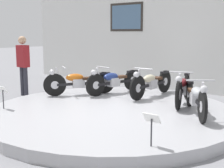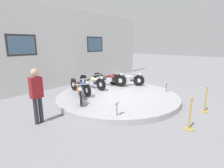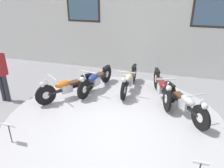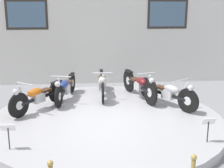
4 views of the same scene
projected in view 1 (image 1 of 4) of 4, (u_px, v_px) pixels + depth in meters
name	position (u px, v px, depth m)	size (l,w,h in m)	color
ground_plane	(112.00, 118.00, 6.99)	(60.00, 60.00, 0.00)	gray
display_platform	(112.00, 113.00, 6.98)	(5.52, 5.52, 0.21)	#ADADB2
back_wall	(190.00, 22.00, 9.79)	(14.00, 0.22, 4.42)	silver
motorcycle_orange	(78.00, 81.00, 8.43)	(1.19, 1.61, 0.78)	black
motorcycle_blue	(114.00, 80.00, 8.62)	(0.58, 1.92, 0.78)	black
motorcycle_cream	(151.00, 82.00, 8.22)	(0.54, 1.97, 0.79)	black
motorcycle_maroon	(183.00, 87.00, 7.37)	(0.71, 1.96, 0.82)	black
motorcycle_silver	(196.00, 96.00, 6.41)	(1.14, 1.66, 0.78)	black
info_placard_front_left	(3.00, 92.00, 6.88)	(0.26, 0.11, 0.51)	#333338
info_placard_front_centre	(152.00, 122.00, 4.59)	(0.26, 0.11, 0.51)	#333338
visitor_standing	(23.00, 62.00, 9.28)	(0.36, 0.24, 1.78)	#2D2D38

